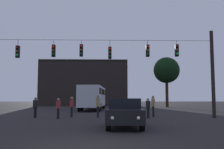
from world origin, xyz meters
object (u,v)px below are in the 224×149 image
object	(u,v)px
car_far_left	(99,103)
pedestrian_crossing_left	(72,106)
city_bus	(93,96)
car_near_right	(125,112)
pedestrian_crossing_center	(98,105)
pedestrian_far_side	(35,106)
tree_left_silhouette	(166,70)
pedestrian_near_bus	(153,105)
pedestrian_trailing	(148,107)
pedestrian_crossing_right	(58,107)

from	to	relation	value
car_far_left	pedestrian_crossing_left	bearing A→B (deg)	-94.65
city_bus	car_near_right	xyz separation A→B (m)	(2.61, -19.51, -1.07)
pedestrian_crossing_center	pedestrian_far_side	distance (m)	4.91
city_bus	car_far_left	bearing A→B (deg)	86.40
city_bus	car_near_right	size ratio (longest dim) A/B	2.52
pedestrian_far_side	tree_left_silhouette	size ratio (longest dim) A/B	0.19
pedestrian_crossing_left	pedestrian_crossing_center	xyz separation A→B (m)	(2.16, -0.65, 0.09)
car_far_left	pedestrian_crossing_center	xyz separation A→B (m)	(0.43, -21.97, 0.23)
car_near_right	pedestrian_near_bus	xyz separation A→B (m)	(2.93, 7.34, 0.19)
car_near_right	car_far_left	distance (m)	28.70
pedestrian_crossing_center	car_far_left	bearing A→B (deg)	91.12
pedestrian_trailing	pedestrian_crossing_right	bearing A→B (deg)	-176.35
car_near_right	pedestrian_far_side	xyz separation A→B (m)	(-6.51, 6.61, 0.11)
pedestrian_crossing_left	pedestrian_far_side	bearing A→B (deg)	-165.75
pedestrian_crossing_center	pedestrian_near_bus	distance (m)	4.58
city_bus	car_near_right	world-z (taller)	city_bus
pedestrian_crossing_center	pedestrian_crossing_right	xyz separation A→B (m)	(-2.95, -1.00, -0.17)
car_far_left	pedestrian_crossing_left	size ratio (longest dim) A/B	2.68
pedestrian_crossing_left	pedestrian_far_side	xyz separation A→B (m)	(-2.74, -0.70, -0.03)
city_bus	pedestrian_near_bus	size ratio (longest dim) A/B	6.42
pedestrian_crossing_center	pedestrian_near_bus	world-z (taller)	pedestrian_crossing_center
pedestrian_crossing_left	pedestrian_crossing_right	bearing A→B (deg)	-115.39
car_far_left	pedestrian_trailing	distance (m)	22.94
car_near_right	tree_left_silhouette	bearing A→B (deg)	71.97
pedestrian_crossing_center	pedestrian_crossing_right	size ratio (longest dim) A/B	1.17
car_far_left	pedestrian_far_side	size ratio (longest dim) A/B	2.76
pedestrian_far_side	pedestrian_trailing	bearing A→B (deg)	-3.36
pedestrian_crossing_center	pedestrian_trailing	world-z (taller)	pedestrian_crossing_center
pedestrian_crossing_left	car_far_left	bearing A→B (deg)	85.35
pedestrian_crossing_center	pedestrian_trailing	xyz separation A→B (m)	(3.89, -0.56, -0.17)
pedestrian_crossing_left	pedestrian_near_bus	bearing A→B (deg)	0.24
car_far_left	pedestrian_near_bus	bearing A→B (deg)	-76.88
car_far_left	pedestrian_crossing_right	world-z (taller)	pedestrian_crossing_right
car_near_right	pedestrian_crossing_center	distance (m)	6.85
car_near_right	pedestrian_crossing_center	size ratio (longest dim) A/B	2.48
pedestrian_crossing_left	pedestrian_crossing_center	bearing A→B (deg)	-16.74
car_far_left	pedestrian_near_bus	xyz separation A→B (m)	(4.96, -21.29, 0.19)
pedestrian_crossing_right	pedestrian_trailing	size ratio (longest dim) A/B	1.00
pedestrian_trailing	pedestrian_far_side	world-z (taller)	pedestrian_far_side
city_bus	pedestrian_near_bus	world-z (taller)	city_bus
pedestrian_crossing_left	pedestrian_far_side	world-z (taller)	pedestrian_crossing_left
pedestrian_crossing_right	pedestrian_trailing	world-z (taller)	pedestrian_trailing
city_bus	pedestrian_crossing_left	bearing A→B (deg)	-95.44
pedestrian_near_bus	pedestrian_far_side	size ratio (longest dim) A/B	1.08
car_near_right	city_bus	bearing A→B (deg)	97.61
city_bus	pedestrian_crossing_right	xyz separation A→B (m)	(-1.94, -13.85, -1.01)
pedestrian_trailing	pedestrian_near_bus	bearing A→B (deg)	62.78
car_near_right	car_far_left	xyz separation A→B (m)	(-2.03, 28.63, 0.00)
car_near_right	tree_left_silhouette	world-z (taller)	tree_left_silhouette
car_near_right	pedestrian_far_side	bearing A→B (deg)	134.55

